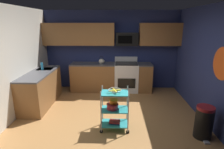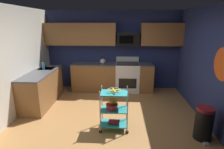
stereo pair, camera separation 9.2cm
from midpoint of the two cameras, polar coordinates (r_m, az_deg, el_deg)
floor at (r=4.40m, az=-0.58°, el=-14.71°), size 4.40×4.80×0.04m
wall_back at (r=6.28m, az=0.72°, el=7.43°), size 4.52×0.06×2.60m
wall_left at (r=4.60m, az=-29.56°, el=2.29°), size 0.06×4.80×2.60m
wall_right at (r=4.37m, az=29.97°, el=1.62°), size 0.06×4.80×2.60m
wall_flower_decal at (r=4.09m, az=31.54°, el=2.71°), size 0.00×0.64×0.64m
counter_run at (r=5.78m, az=-7.22°, el=-1.96°), size 3.52×2.34×0.92m
oven_range at (r=6.14m, az=5.19°, el=-0.69°), size 0.76×0.65×1.10m
upper_cabinets at (r=6.04m, az=-0.40°, el=12.34°), size 4.40×0.33×0.70m
microwave at (r=6.02m, az=5.43°, el=10.83°), size 0.70×0.39×0.40m
rolling_cart at (r=3.94m, az=1.33°, el=-10.71°), size 0.62×0.39×0.91m
fruit_bowl at (r=3.77m, az=1.37°, el=-4.95°), size 0.27×0.27×0.07m
mixing_bowl_large at (r=3.92m, az=0.64°, el=-9.83°), size 0.25×0.25×0.11m
mixing_bowl_small at (r=3.91m, az=0.98°, el=-8.28°), size 0.18×0.18×0.08m
book_stack at (r=4.09m, az=1.30°, el=-14.46°), size 0.25×0.19×0.05m
kettle at (r=6.03m, az=-2.42°, el=4.14°), size 0.21×0.18×0.26m
dish_soap_bottle at (r=5.59m, az=-20.04°, el=2.50°), size 0.06×0.06×0.20m
trash_can at (r=4.13m, az=27.10°, el=-13.27°), size 0.34×0.42×0.66m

